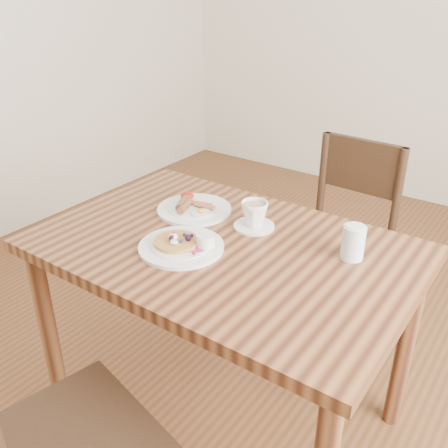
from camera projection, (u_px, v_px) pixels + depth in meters
name	position (u px, v px, depth m)	size (l,w,h in m)	color
ground	(224.00, 411.00, 1.94)	(5.00, 5.00, 0.00)	#563418
dining_table	(224.00, 269.00, 1.65)	(1.20, 0.80, 0.75)	brown
chair_near	(44.00, 448.00, 1.22)	(0.50, 0.50, 0.88)	#311D11
chair_far	(342.00, 230.00, 2.24)	(0.44, 0.44, 0.88)	#311D11
pancake_plate	(183.00, 245.00, 1.57)	(0.27, 0.27, 0.06)	white
breakfast_plate	(193.00, 208.00, 1.82)	(0.27, 0.27, 0.04)	white
teacup_saucer	(254.00, 216.00, 1.69)	(0.14, 0.14, 0.09)	white
water_glass	(353.00, 242.00, 1.50)	(0.07, 0.07, 0.11)	silver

